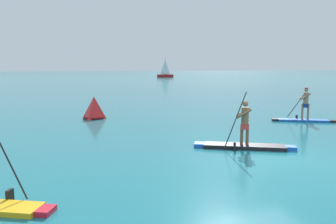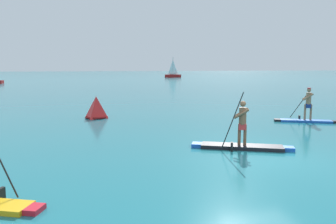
% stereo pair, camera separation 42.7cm
% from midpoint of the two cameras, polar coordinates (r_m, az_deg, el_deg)
% --- Properties ---
extents(ground, '(440.00, 440.00, 0.00)m').
position_cam_midpoint_polar(ground, '(11.77, 17.42, -7.13)').
color(ground, '#1E727F').
extents(paddleboarder_mid_center, '(3.41, 2.01, 2.08)m').
position_cam_midpoint_polar(paddleboarder_mid_center, '(12.57, 13.12, -4.70)').
color(paddleboarder_mid_center, black).
rests_on(paddleboarder_mid_center, ground).
extents(paddleboarder_far_right, '(3.04, 1.84, 1.85)m').
position_cam_midpoint_polar(paddleboarder_far_right, '(19.61, 22.67, -0.40)').
color(paddleboarder_far_right, blue).
rests_on(paddleboarder_far_right, ground).
extents(race_marker_buoy, '(1.45, 1.45, 1.25)m').
position_cam_midpoint_polar(race_marker_buoy, '(19.91, -11.28, 0.61)').
color(race_marker_buoy, red).
rests_on(race_marker_buoy, ground).
extents(sailboat_right_horizon, '(4.56, 1.98, 5.49)m').
position_cam_midpoint_polar(sailboat_right_horizon, '(94.21, 0.96, 6.31)').
color(sailboat_right_horizon, '#A51E1E').
rests_on(sailboat_right_horizon, ground).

